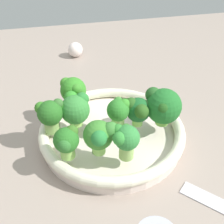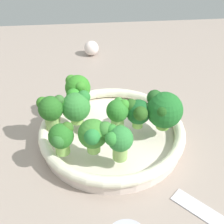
% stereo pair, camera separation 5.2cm
% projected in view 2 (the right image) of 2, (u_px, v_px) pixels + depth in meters
% --- Properties ---
extents(ground_plane, '(1.30, 1.30, 0.03)m').
position_uv_depth(ground_plane, '(102.00, 139.00, 0.58)').
color(ground_plane, gray).
extents(bowl, '(0.28, 0.28, 0.04)m').
position_uv_depth(bowl, '(112.00, 132.00, 0.54)').
color(bowl, silver).
rests_on(bowl, ground_plane).
extents(broccoli_floret_0, '(0.04, 0.04, 0.06)m').
position_uv_depth(broccoli_floret_0, '(118.00, 112.00, 0.51)').
color(broccoli_floret_0, '#8ECB67').
rests_on(broccoli_floret_0, bowl).
extents(broccoli_floret_1, '(0.05, 0.05, 0.06)m').
position_uv_depth(broccoli_floret_1, '(138.00, 112.00, 0.51)').
color(broccoli_floret_1, '#8DC95A').
rests_on(broccoli_floret_1, bowl).
extents(broccoli_floret_2, '(0.04, 0.04, 0.06)m').
position_uv_depth(broccoli_floret_2, '(61.00, 137.00, 0.46)').
color(broccoli_floret_2, '#88BE57').
rests_on(broccoli_floret_2, bowl).
extents(broccoli_floret_3, '(0.05, 0.04, 0.06)m').
position_uv_depth(broccoli_floret_3, '(119.00, 140.00, 0.44)').
color(broccoli_floret_3, '#9EC768').
rests_on(broccoli_floret_3, bowl).
extents(broccoli_floret_4, '(0.05, 0.05, 0.06)m').
position_uv_depth(broccoli_floret_4, '(51.00, 109.00, 0.51)').
color(broccoli_floret_4, '#86B05B').
rests_on(broccoli_floret_4, bowl).
extents(broccoli_floret_5, '(0.05, 0.05, 0.06)m').
position_uv_depth(broccoli_floret_5, '(78.00, 88.00, 0.57)').
color(broccoli_floret_5, '#75C25C').
rests_on(broccoli_floret_5, bowl).
extents(broccoli_floret_6, '(0.06, 0.05, 0.06)m').
position_uv_depth(broccoli_floret_6, '(94.00, 134.00, 0.46)').
color(broccoli_floret_6, '#93CB61').
rests_on(broccoli_floret_6, bowl).
extents(broccoli_floret_7, '(0.06, 0.06, 0.06)m').
position_uv_depth(broccoli_floret_7, '(76.00, 106.00, 0.52)').
color(broccoli_floret_7, '#9CD162').
rests_on(broccoli_floret_7, bowl).
extents(broccoli_floret_8, '(0.07, 0.07, 0.07)m').
position_uv_depth(broccoli_floret_8, '(164.00, 110.00, 0.51)').
color(broccoli_floret_8, '#81BF4D').
rests_on(broccoli_floret_8, bowl).
extents(garlic_bulb, '(0.04, 0.04, 0.04)m').
position_uv_depth(garlic_bulb, '(91.00, 48.00, 0.85)').
color(garlic_bulb, white).
rests_on(garlic_bulb, ground_plane).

